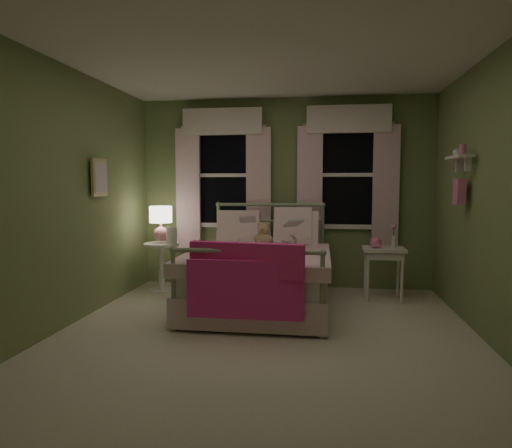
% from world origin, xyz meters
% --- Properties ---
extents(room_shell, '(4.20, 4.20, 4.20)m').
position_xyz_m(room_shell, '(0.00, 0.00, 1.30)').
color(room_shell, silver).
rests_on(room_shell, ground).
extents(bed, '(1.58, 2.04, 1.18)m').
position_xyz_m(bed, '(-0.18, 0.94, 0.38)').
color(bed, white).
rests_on(bed, ground).
extents(pink_throw, '(1.10, 0.24, 0.71)m').
position_xyz_m(pink_throw, '(-0.18, -0.07, 0.61)').
color(pink_throw, '#FD3190').
rests_on(pink_throw, bed).
extents(child_left, '(0.31, 0.23, 0.77)m').
position_xyz_m(child_left, '(-0.46, 1.38, 0.95)').
color(child_left, '#F7D1DD').
rests_on(child_left, bed).
extents(child_right, '(0.37, 0.31, 0.70)m').
position_xyz_m(child_right, '(0.10, 1.38, 0.92)').
color(child_right, '#F7D1DD').
rests_on(child_right, bed).
extents(book_left, '(0.21, 0.14, 0.26)m').
position_xyz_m(book_left, '(-0.46, 1.13, 0.96)').
color(book_left, beige).
rests_on(book_left, child_left).
extents(book_right, '(0.22, 0.18, 0.26)m').
position_xyz_m(book_right, '(0.10, 1.13, 0.92)').
color(book_right, beige).
rests_on(book_right, child_right).
extents(teddy_bear, '(0.24, 0.20, 0.32)m').
position_xyz_m(teddy_bear, '(-0.18, 1.22, 0.79)').
color(teddy_bear, tan).
rests_on(teddy_bear, bed).
extents(nightstand_left, '(0.46, 0.46, 0.65)m').
position_xyz_m(nightstand_left, '(-1.58, 1.53, 0.42)').
color(nightstand_left, white).
rests_on(nightstand_left, ground).
extents(table_lamp, '(0.29, 0.29, 0.47)m').
position_xyz_m(table_lamp, '(-1.58, 1.53, 0.95)').
color(table_lamp, pink).
rests_on(table_lamp, nightstand_left).
extents(book_nightstand, '(0.22, 0.26, 0.02)m').
position_xyz_m(book_nightstand, '(-1.48, 1.45, 0.66)').
color(book_nightstand, beige).
rests_on(book_nightstand, nightstand_left).
extents(nightstand_right, '(0.50, 0.40, 0.64)m').
position_xyz_m(nightstand_right, '(1.27, 1.50, 0.55)').
color(nightstand_right, white).
rests_on(nightstand_right, ground).
extents(pink_toy, '(0.14, 0.19, 0.14)m').
position_xyz_m(pink_toy, '(1.17, 1.49, 0.71)').
color(pink_toy, pink).
rests_on(pink_toy, nightstand_right).
extents(bud_vase, '(0.06, 0.06, 0.28)m').
position_xyz_m(bud_vase, '(1.39, 1.55, 0.79)').
color(bud_vase, white).
rests_on(bud_vase, nightstand_right).
extents(window_left, '(1.34, 0.13, 1.96)m').
position_xyz_m(window_left, '(-0.85, 2.03, 1.62)').
color(window_left, black).
rests_on(window_left, room_shell).
extents(window_right, '(1.34, 0.13, 1.96)m').
position_xyz_m(window_right, '(0.85, 2.03, 1.62)').
color(window_right, black).
rests_on(window_right, room_shell).
extents(wall_shelf, '(0.15, 0.50, 0.60)m').
position_xyz_m(wall_shelf, '(1.90, 0.70, 1.52)').
color(wall_shelf, white).
rests_on(wall_shelf, room_shell).
extents(framed_picture, '(0.03, 0.32, 0.42)m').
position_xyz_m(framed_picture, '(-1.95, 0.60, 1.50)').
color(framed_picture, beige).
rests_on(framed_picture, room_shell).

